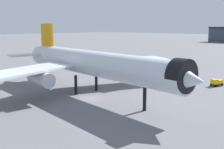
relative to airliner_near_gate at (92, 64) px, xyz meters
name	(u,v)px	position (x,y,z in m)	size (l,w,h in m)	color
ground	(91,98)	(2.49, -2.47, -7.00)	(900.00, 900.00, 0.00)	slate
airliner_near_gate	(92,64)	(0.00, 0.00, 0.00)	(55.89, 50.76, 15.88)	silver
baggage_tug_wing	(217,82)	(16.60, 28.01, -6.03)	(2.58, 3.51, 1.85)	black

